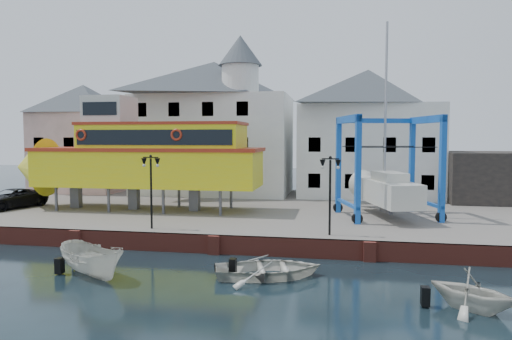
# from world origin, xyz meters

# --- Properties ---
(ground) EXTENTS (140.00, 140.00, 0.00)m
(ground) POSITION_xyz_m (0.00, 0.00, 0.00)
(ground) COLOR #18262D
(ground) RESTS_ON ground
(hardstanding) EXTENTS (44.00, 22.00, 1.00)m
(hardstanding) POSITION_xyz_m (0.00, 11.00, 0.50)
(hardstanding) COLOR slate
(hardstanding) RESTS_ON ground
(quay_wall) EXTENTS (44.00, 0.47, 1.00)m
(quay_wall) POSITION_xyz_m (-0.00, 0.10, 0.50)
(quay_wall) COLOR maroon
(quay_wall) RESTS_ON ground
(building_pink) EXTENTS (8.00, 7.00, 10.30)m
(building_pink) POSITION_xyz_m (-18.00, 18.00, 6.15)
(building_pink) COLOR tan
(building_pink) RESTS_ON hardstanding
(building_white_main) EXTENTS (14.00, 8.30, 14.00)m
(building_white_main) POSITION_xyz_m (-4.87, 18.39, 7.34)
(building_white_main) COLOR silver
(building_white_main) RESTS_ON hardstanding
(building_white_right) EXTENTS (12.00, 8.00, 11.20)m
(building_white_right) POSITION_xyz_m (9.00, 19.00, 6.60)
(building_white_right) COLOR silver
(building_white_right) RESTS_ON hardstanding
(shed_dark) EXTENTS (8.00, 7.00, 4.00)m
(shed_dark) POSITION_xyz_m (19.00, 17.00, 3.00)
(shed_dark) COLOR black
(shed_dark) RESTS_ON hardstanding
(lamp_post_left) EXTENTS (1.12, 0.32, 4.20)m
(lamp_post_left) POSITION_xyz_m (-4.00, 1.20, 4.17)
(lamp_post_left) COLOR black
(lamp_post_left) RESTS_ON hardstanding
(lamp_post_right) EXTENTS (1.12, 0.32, 4.20)m
(lamp_post_right) POSITION_xyz_m (6.00, 1.20, 4.17)
(lamp_post_right) COLOR black
(lamp_post_right) RESTS_ON hardstanding
(tour_boat) EXTENTS (18.65, 4.61, 8.11)m
(tour_boat) POSITION_xyz_m (-8.05, 7.67, 4.83)
(tour_boat) COLOR #59595E
(tour_boat) RESTS_ON hardstanding
(travel_lift) EXTENTS (6.88, 8.62, 12.61)m
(travel_lift) POSITION_xyz_m (9.34, 8.16, 3.11)
(travel_lift) COLOR #1360B2
(travel_lift) RESTS_ON hardstanding
(van) EXTENTS (3.67, 5.52, 1.41)m
(van) POSITION_xyz_m (-17.20, 6.53, 1.70)
(van) COLOR black
(van) RESTS_ON hardstanding
(motorboat_a) EXTENTS (4.51, 3.60, 1.66)m
(motorboat_a) POSITION_xyz_m (-4.31, -4.71, 0.00)
(motorboat_a) COLOR beige
(motorboat_a) RESTS_ON ground
(motorboat_b) EXTENTS (5.49, 4.57, 0.98)m
(motorboat_b) POSITION_xyz_m (3.40, -3.43, 0.00)
(motorboat_b) COLOR beige
(motorboat_b) RESTS_ON ground
(motorboat_c) EXTENTS (4.02, 3.93, 1.61)m
(motorboat_c) POSITION_xyz_m (11.16, -5.99, 0.00)
(motorboat_c) COLOR beige
(motorboat_c) RESTS_ON ground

